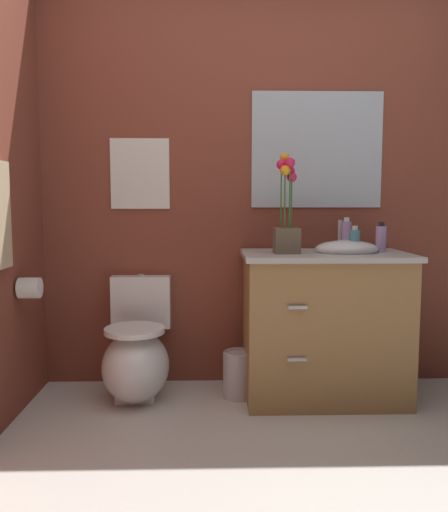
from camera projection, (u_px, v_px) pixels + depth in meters
name	position (u px, v px, depth m)	size (l,w,h in m)	color
wall_back	(297.00, 183.00, 3.22)	(4.26, 0.05, 2.50)	brown
toilet	(137.00, 356.00, 3.01)	(0.38, 0.59, 0.69)	white
vanity_cabinet	(325.00, 324.00, 2.99)	(0.94, 0.56, 1.03)	#9E7242
flower_vase	(287.00, 220.00, 2.89)	(0.14, 0.14, 0.56)	brown
soap_bottle	(346.00, 236.00, 3.05)	(0.06, 0.06, 0.20)	#B28CBF
lotion_bottle	(381.00, 238.00, 2.98)	(0.06, 0.06, 0.17)	#B28CBF
hand_wash_bottle	(355.00, 241.00, 2.93)	(0.06, 0.06, 0.15)	teal
trash_bin	(239.00, 374.00, 3.02)	(0.18, 0.18, 0.27)	#B7B7BC
wall_poster	(140.00, 174.00, 3.16)	(0.36, 0.01, 0.42)	silver
wall_mirror	(317.00, 150.00, 3.17)	(0.80, 0.01, 0.70)	#B2BCC6
toilet_paper_roll	(30.00, 288.00, 2.75)	(0.11, 0.11, 0.11)	white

